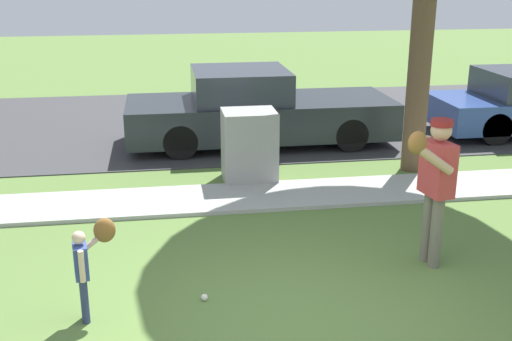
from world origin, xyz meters
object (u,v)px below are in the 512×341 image
person_child (88,258)px  parked_pickup_dark (256,111)px  utility_cabinet (249,146)px  baseball (204,297)px  person_adult (435,177)px

person_child → parked_pickup_dark: bearing=57.2°
person_child → utility_cabinet: utility_cabinet is taller
baseball → utility_cabinet: size_ratio=0.06×
person_child → parked_pickup_dark: (2.64, 6.22, 0.01)m
person_adult → person_child: (-3.86, -0.61, -0.44)m
utility_cabinet → parked_pickup_dark: (0.45, 2.22, 0.08)m
parked_pickup_dark → person_adult: bearing=-77.7°
person_child → baseball: size_ratio=13.85×
person_adult → person_child: bearing=-0.8°
person_adult → utility_cabinet: person_adult is taller
utility_cabinet → baseball: bearing=-105.1°
baseball → utility_cabinet: utility_cabinet is taller
person_child → utility_cabinet: size_ratio=0.87×
person_adult → person_child: person_adult is taller
parked_pickup_dark → utility_cabinet: bearing=-101.5°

